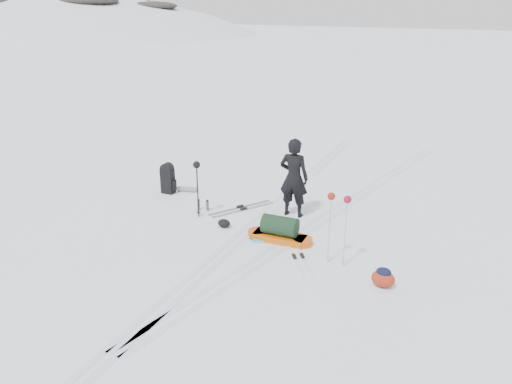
{
  "coord_description": "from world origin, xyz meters",
  "views": [
    {
      "loc": [
        5.31,
        -9.29,
        5.03
      ],
      "look_at": [
        0.14,
        0.07,
        0.95
      ],
      "focal_mm": 35.0,
      "sensor_mm": 36.0,
      "label": 1
    }
  ],
  "objects_px": {
    "skier": "(294,178)",
    "expedition_rucksack": "(170,179)",
    "ski_poles_black": "(197,172)",
    "pulk_sled": "(280,231)"
  },
  "relations": [
    {
      "from": "skier",
      "to": "ski_poles_black",
      "type": "distance_m",
      "value": 2.37
    },
    {
      "from": "ski_poles_black",
      "to": "expedition_rucksack",
      "type": "bearing_deg",
      "value": 142.06
    },
    {
      "from": "pulk_sled",
      "to": "expedition_rucksack",
      "type": "bearing_deg",
      "value": 157.65
    },
    {
      "from": "ski_poles_black",
      "to": "skier",
      "type": "bearing_deg",
      "value": 23.36
    },
    {
      "from": "expedition_rucksack",
      "to": "ski_poles_black",
      "type": "xyz_separation_m",
      "value": [
        1.64,
        -0.98,
        0.78
      ]
    },
    {
      "from": "skier",
      "to": "expedition_rucksack",
      "type": "distance_m",
      "value": 3.73
    },
    {
      "from": "skier",
      "to": "expedition_rucksack",
      "type": "relative_size",
      "value": 2.28
    },
    {
      "from": "skier",
      "to": "ski_poles_black",
      "type": "height_order",
      "value": "skier"
    },
    {
      "from": "pulk_sled",
      "to": "ski_poles_black",
      "type": "distance_m",
      "value": 2.58
    },
    {
      "from": "skier",
      "to": "ski_poles_black",
      "type": "relative_size",
      "value": 1.38
    }
  ]
}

